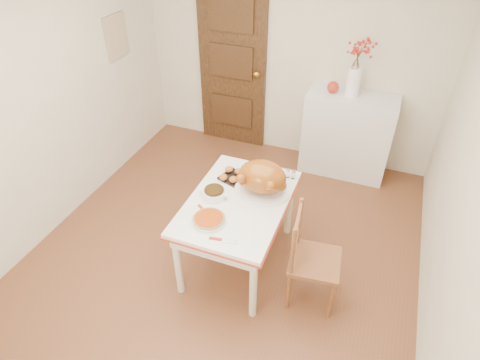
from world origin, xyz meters
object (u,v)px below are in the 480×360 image
at_px(turkey_platter, 262,178).
at_px(pumpkin_pie, 209,219).
at_px(sideboard, 347,135).
at_px(kitchen_table, 238,231).
at_px(chair_oak, 315,259).

xyz_separation_m(turkey_platter, pumpkin_pie, (-0.27, -0.50, -0.12)).
bearing_deg(sideboard, pumpkin_pie, -109.75).
relative_size(kitchen_table, pumpkin_pie, 4.51).
relative_size(chair_oak, turkey_platter, 1.89).
bearing_deg(turkey_platter, kitchen_table, -137.05).
height_order(chair_oak, pumpkin_pie, chair_oak).
relative_size(chair_oak, pumpkin_pie, 3.41).
bearing_deg(pumpkin_pie, turkey_platter, 61.68).
bearing_deg(pumpkin_pie, kitchen_table, 69.97).
height_order(kitchen_table, turkey_platter, turkey_platter).
bearing_deg(chair_oak, turkey_platter, 52.84).
height_order(kitchen_table, chair_oak, chair_oak).
xyz_separation_m(kitchen_table, pumpkin_pie, (-0.12, -0.32, 0.38)).
height_order(sideboard, turkey_platter, turkey_platter).
height_order(turkey_platter, pumpkin_pie, turkey_platter).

